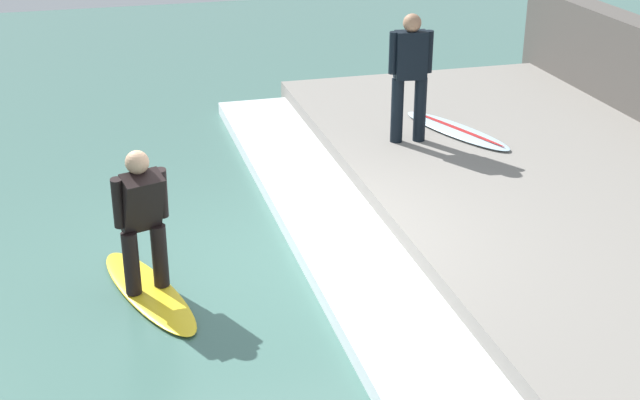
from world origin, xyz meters
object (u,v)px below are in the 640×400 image
(surfer_waiting_near, at_px, (410,71))
(surfer_riding, at_px, (142,214))
(surfboard_riding, at_px, (149,291))
(surfboard_waiting_near, at_px, (456,130))

(surfer_waiting_near, bearing_deg, surfer_riding, -144.81)
(surfboard_riding, bearing_deg, surfer_riding, 10.62)
(surfer_riding, xyz_separation_m, surfer_waiting_near, (3.64, 2.56, 0.44))
(surfboard_riding, relative_size, surfer_riding, 1.39)
(surfboard_riding, bearing_deg, surfboard_waiting_near, 31.64)
(surfer_waiting_near, distance_m, surfboard_waiting_near, 1.20)
(surfboard_riding, distance_m, surfboard_waiting_near, 5.17)
(surfboard_waiting_near, bearing_deg, surfer_riding, -148.36)
(surfboard_riding, xyz_separation_m, surfer_riding, (0.00, 0.00, 0.83))
(surfboard_riding, height_order, surfer_riding, surfer_riding)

